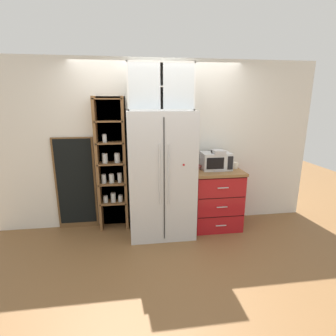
{
  "coord_description": "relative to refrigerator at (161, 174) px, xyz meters",
  "views": [
    {
      "loc": [
        -0.39,
        -3.56,
        1.93
      ],
      "look_at": [
        0.1,
        -0.0,
        1.0
      ],
      "focal_mm": 27.36,
      "sensor_mm": 36.0,
      "label": 1
    }
  ],
  "objects": [
    {
      "name": "bottle_amber",
      "position": [
        0.86,
        0.1,
        0.14
      ],
      "size": [
        0.06,
        0.06,
        0.27
      ],
      "color": "brown",
      "rests_on": "counter_cabinet"
    },
    {
      "name": "mug_cream",
      "position": [
        1.17,
        0.12,
        0.07
      ],
      "size": [
        0.12,
        0.08,
        0.09
      ],
      "color": "silver",
      "rests_on": "counter_cabinet"
    },
    {
      "name": "ground_plane",
      "position": [
        -0.0,
        0.0,
        -0.91
      ],
      "size": [
        10.66,
        10.66,
        0.0
      ],
      "primitive_type": "plane",
      "color": "brown"
    },
    {
      "name": "upper_cabinet",
      "position": [
        -0.0,
        0.05,
        1.22
      ],
      "size": [
        0.89,
        0.32,
        0.61
      ],
      "color": "silver",
      "rests_on": "refrigerator"
    },
    {
      "name": "refrigerator",
      "position": [
        0.0,
        0.0,
        0.0
      ],
      "size": [
        0.93,
        0.72,
        1.82
      ],
      "color": "silver",
      "rests_on": "ground"
    },
    {
      "name": "chalkboard_menu",
      "position": [
        -1.28,
        0.33,
        -0.19
      ],
      "size": [
        0.6,
        0.04,
        1.43
      ],
      "color": "brown",
      "rests_on": "ground"
    },
    {
      "name": "counter_cabinet",
      "position": [
        0.86,
        0.06,
        -0.44
      ],
      "size": [
        0.75,
        0.61,
        0.93
      ],
      "color": "#A8161C",
      "rests_on": "ground"
    },
    {
      "name": "coffee_maker",
      "position": [
        0.86,
        0.07,
        0.17
      ],
      "size": [
        0.17,
        0.2,
        0.31
      ],
      "color": "#B7B7BC",
      "rests_on": "counter_cabinet"
    },
    {
      "name": "pantry_shelf_column",
      "position": [
        -0.72,
        0.29,
        0.1
      ],
      "size": [
        0.48,
        0.27,
        2.01
      ],
      "color": "brown",
      "rests_on": "ground"
    },
    {
      "name": "microwave",
      "position": [
        0.85,
        0.11,
        0.15
      ],
      "size": [
        0.44,
        0.33,
        0.26
      ],
      "color": "silver",
      "rests_on": "counter_cabinet"
    },
    {
      "name": "mug_red",
      "position": [
        0.56,
        0.13,
        0.06
      ],
      "size": [
        0.11,
        0.08,
        0.08
      ],
      "color": "red",
      "rests_on": "counter_cabinet"
    },
    {
      "name": "wall_back_cream",
      "position": [
        -0.0,
        0.4,
        0.37
      ],
      "size": [
        4.96,
        0.1,
        2.55
      ],
      "primitive_type": "cube",
      "color": "silver",
      "rests_on": "ground"
    }
  ]
}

